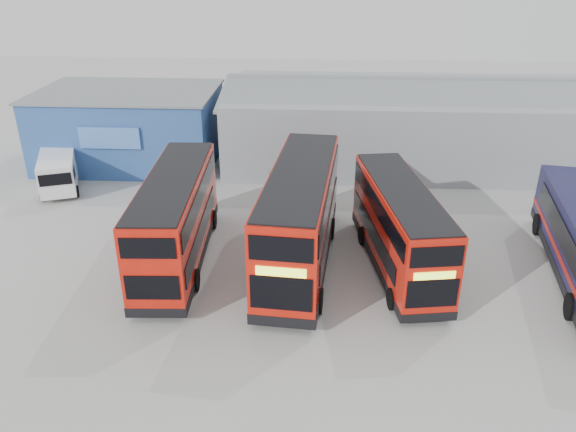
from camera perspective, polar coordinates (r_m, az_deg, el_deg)
The scene contains 7 objects.
ground_plane at distance 24.23m, azimuth 4.16°, elevation -9.68°, with size 120.00×120.00×0.00m, color gray.
office_block at distance 41.69m, azimuth -15.72°, elevation 8.78°, with size 12.30×8.32×5.12m.
maintenance_shed at distance 42.26m, azimuth 15.17°, elevation 9.10°, with size 30.50×12.00×5.89m.
double_decker_left at distance 27.30m, azimuth -11.29°, elevation -0.46°, with size 3.09×10.59×4.43m.
double_decker_centre at distance 26.46m, azimuth 1.21°, elevation -0.31°, with size 3.72×11.64×4.84m.
double_decker_right at distance 26.80m, azimuth 11.24°, elevation -1.32°, with size 3.83×10.00×4.14m.
panel_van at distance 38.48m, azimuth -22.29°, elevation 4.34°, with size 3.74×5.53×2.26m.
Camera 1 is at (-0.55, -19.80, 13.95)m, focal length 35.00 mm.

